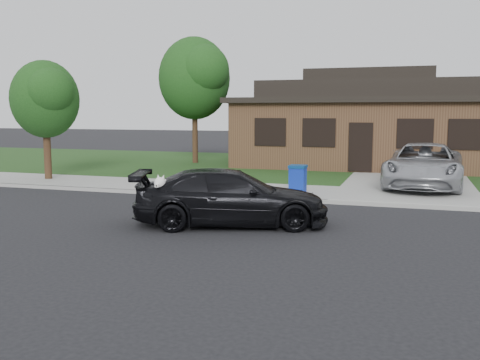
% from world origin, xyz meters
% --- Properties ---
extents(ground, '(120.00, 120.00, 0.00)m').
position_xyz_m(ground, '(0.00, 0.00, 0.00)').
color(ground, black).
rests_on(ground, ground).
extents(sidewalk, '(60.00, 3.00, 0.12)m').
position_xyz_m(sidewalk, '(0.00, 5.00, 0.06)').
color(sidewalk, gray).
rests_on(sidewalk, ground).
extents(curb, '(60.00, 0.12, 0.12)m').
position_xyz_m(curb, '(0.00, 3.50, 0.06)').
color(curb, gray).
rests_on(curb, ground).
extents(lawn, '(60.00, 13.00, 0.13)m').
position_xyz_m(lawn, '(0.00, 13.00, 0.07)').
color(lawn, '#193814').
rests_on(lawn, ground).
extents(driveway, '(4.50, 13.00, 0.14)m').
position_xyz_m(driveway, '(6.00, 10.00, 0.07)').
color(driveway, gray).
rests_on(driveway, ground).
extents(sedan, '(5.04, 3.28, 1.36)m').
position_xyz_m(sedan, '(1.96, -0.25, 0.68)').
color(sedan, black).
rests_on(sedan, ground).
extents(minivan, '(2.84, 5.57, 1.51)m').
position_xyz_m(minivan, '(6.53, 7.25, 0.89)').
color(minivan, '#AAACB1').
rests_on(minivan, driveway).
extents(recycling_bin, '(0.55, 0.59, 0.90)m').
position_xyz_m(recycling_bin, '(2.60, 4.63, 0.57)').
color(recycling_bin, '#0E289B').
rests_on(recycling_bin, sidewalk).
extents(house, '(12.60, 8.60, 4.65)m').
position_xyz_m(house, '(4.00, 15.00, 2.13)').
color(house, '#422B1C').
rests_on(house, ground).
extents(tree_0, '(3.78, 3.60, 6.34)m').
position_xyz_m(tree_0, '(-4.34, 12.88, 4.48)').
color(tree_0, '#332114').
rests_on(tree_0, ground).
extents(tree_2, '(2.73, 2.60, 4.59)m').
position_xyz_m(tree_2, '(-7.38, 5.11, 3.27)').
color(tree_2, '#332114').
rests_on(tree_2, ground).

